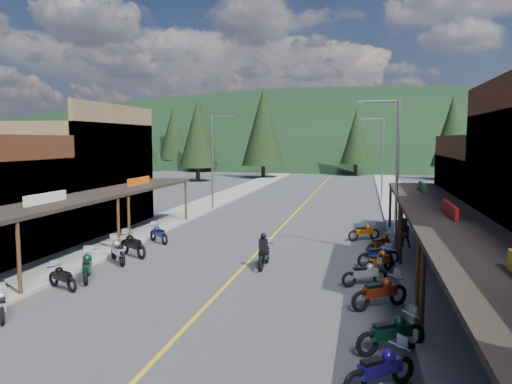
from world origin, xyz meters
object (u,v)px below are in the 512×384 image
Objects in this scene: bike_east_10 at (379,254)px; bike_west_6 at (2,303)px; shop_west_3 at (68,177)px; bike_west_11 at (159,233)px; pine_0 at (101,137)px; pine_3 at (356,137)px; pine_4 at (452,131)px; pine_7 at (173,133)px; bike_east_6 at (391,331)px; pine_1 at (202,133)px; bike_west_7 at (62,276)px; bike_west_10 at (133,244)px; pine_8 at (141,140)px; pedestrian_east_b at (404,232)px; bike_west_9 at (118,250)px; pine_2 at (263,127)px; streetlight_3 at (381,156)px; pine_11 at (509,128)px; bike_east_11 at (381,243)px; streetlight_1 at (214,158)px; bike_east_8 at (365,273)px; pine_10 at (197,134)px; rider_on_bike at (264,253)px; bike_west_8 at (87,265)px; streetlight_2 at (394,169)px; bike_east_5 at (380,367)px.

bike_west_6 is at bearing -82.44° from bike_east_10.
shop_west_3 is 5.35× the size of bike_west_11.
pine_3 is at bearing 5.19° from pine_0.
pine_4 is (14.00, -6.00, 0.75)m from pine_3.
bike_east_6 is (38.31, -80.31, -6.61)m from pine_7.
pine_0 is at bearing -153.43° from pine_1.
pine_3 is 67.99m from bike_west_7.
pine_3 is 62.23m from bike_west_10.
pine_8 is 42.79m from pedestrian_east_b.
bike_west_9 is at bearing -139.94° from bike_west_11.
pine_2 reaches higher than pine_3.
bike_west_9 is (-13.08, -26.56, -3.81)m from streetlight_3.
pine_11 is 33.76m from bike_east_11.
bike_west_10 is at bearing 48.38° from bike_west_6.
shop_west_3 is at bearing -122.56° from streetlight_1.
bike_east_6 is at bearing -21.93° from bike_east_8.
pine_10 is 49.96m from rider_on_bike.
bike_west_8 is 1.17× the size of bike_east_8.
bike_east_10 is (12.19, 5.05, -0.04)m from bike_west_8.
pine_1 is 54.41m from pine_11.
pine_2 is 1.21× the size of pine_10.
bike_east_6 is at bearing -100.31° from pine_4.
bike_east_11 is at bearing -48.59° from pine_8.
bike_east_8 is 5.06m from rider_on_bike.
bike_west_11 is 1.28× the size of pedestrian_east_b.
bike_west_6 is (-10.27, -70.33, -5.95)m from pine_3.
bike_west_8 reaches higher than bike_west_6.
pine_7 is 5.49× the size of bike_west_9.
pine_3 is 58.55m from bike_east_11.
bike_west_7 is 0.85× the size of bike_east_6.
pine_3 reaches higher than streetlight_1.
streetlight_2 is 0.80× the size of pine_8.
pedestrian_east_b reaches higher than bike_west_10.
bike_east_11 is at bearing 144.83° from bike_east_10.
pine_11 reaches higher than bike_east_5.
bike_west_8 is at bearing -128.61° from bike_west_9.
rider_on_bike is at bearing -69.23° from pine_1.
bike_east_8 is at bearing -52.73° from pine_0.
bike_west_10 is 15.38m from bike_east_6.
bike_east_6 is (-11.69, -64.31, -6.61)m from pine_4.
bike_east_11 is (-0.55, -22.20, -3.81)m from streetlight_3.
bike_west_8 is (4.03, -57.56, -7.33)m from pine_2.
pine_10 is at bearing 177.77° from bike_east_8.
streetlight_2 is 32.83m from pine_11.
bike_west_11 is at bearing -115.03° from pine_4.
pine_3 is at bearing 41.52° from bike_west_6.
bike_west_6 is 0.82× the size of bike_east_11.
pine_11 is at bearing 30.70° from streetlight_1.
pine_10 is 53.74m from bike_east_8.
pine_10 is (-24.95, 20.00, 2.32)m from streetlight_3.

